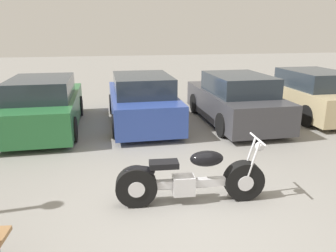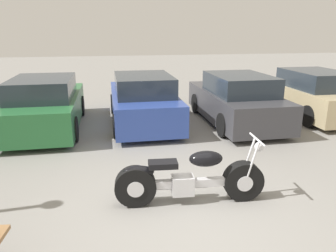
{
  "view_description": "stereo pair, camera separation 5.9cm",
  "coord_description": "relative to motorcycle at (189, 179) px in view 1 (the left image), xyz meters",
  "views": [
    {
      "loc": [
        -1.12,
        -4.19,
        2.62
      ],
      "look_at": [
        0.04,
        1.67,
        0.85
      ],
      "focal_mm": 35.0,
      "sensor_mm": 36.0,
      "label": 1
    },
    {
      "loc": [
        -1.06,
        -4.2,
        2.62
      ],
      "look_at": [
        0.04,
        1.67,
        0.85
      ],
      "focal_mm": 35.0,
      "sensor_mm": 36.0,
      "label": 2
    }
  ],
  "objects": [
    {
      "name": "parked_car_green",
      "position": [
        -2.81,
        4.54,
        0.26
      ],
      "size": [
        1.79,
        4.11,
        1.42
      ],
      "color": "#286B38",
      "rests_on": "ground_plane"
    },
    {
      "name": "ground_plane",
      "position": [
        -0.09,
        -0.28,
        -0.39
      ],
      "size": [
        60.0,
        60.0,
        0.0
      ],
      "primitive_type": "plane",
      "color": "gray"
    },
    {
      "name": "parked_car_blue",
      "position": [
        -0.17,
        4.63,
        0.26
      ],
      "size": [
        1.79,
        4.11,
        1.42
      ],
      "color": "#2D479E",
      "rests_on": "ground_plane"
    },
    {
      "name": "parked_car_dark_grey",
      "position": [
        2.46,
        4.21,
        0.26
      ],
      "size": [
        1.79,
        4.11,
        1.42
      ],
      "color": "#3D3D42",
      "rests_on": "ground_plane"
    },
    {
      "name": "parked_car_champagne",
      "position": [
        5.09,
        4.6,
        0.26
      ],
      "size": [
        1.79,
        4.11,
        1.42
      ],
      "color": "#C6B284",
      "rests_on": "ground_plane"
    },
    {
      "name": "motorcycle",
      "position": [
        0.0,
        0.0,
        0.0
      ],
      "size": [
        2.33,
        0.64,
        1.02
      ],
      "color": "black",
      "rests_on": "ground_plane"
    }
  ]
}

